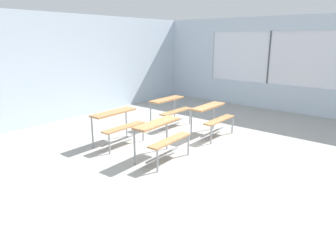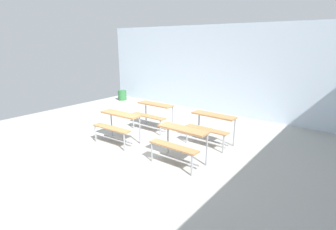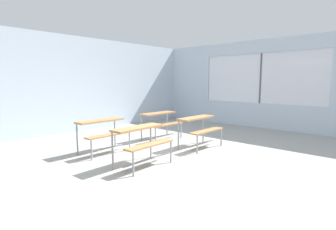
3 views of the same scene
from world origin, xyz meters
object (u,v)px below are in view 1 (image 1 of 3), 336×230
at_px(desk_bench_r1c0, 117,120).
at_px(desk_bench_r1c1, 170,106).
at_px(desk_bench_r0c0, 161,132).
at_px(desk_bench_r0c1, 212,113).

xyz_separation_m(desk_bench_r1c0, desk_bench_r1c1, (1.86, 0.01, 0.00)).
distance_m(desk_bench_r0c0, desk_bench_r0c1, 1.87).
bearing_deg(desk_bench_r0c1, desk_bench_r1c0, 144.93).
bearing_deg(desk_bench_r0c0, desk_bench_r1c1, 32.54).
relative_size(desk_bench_r0c0, desk_bench_r1c0, 1.01).
distance_m(desk_bench_r0c0, desk_bench_r1c1, 2.29).
height_order(desk_bench_r0c0, desk_bench_r1c0, same).
height_order(desk_bench_r1c0, desk_bench_r1c1, same).
bearing_deg(desk_bench_r0c0, desk_bench_r1c0, 86.57).
height_order(desk_bench_r0c1, desk_bench_r1c0, same).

